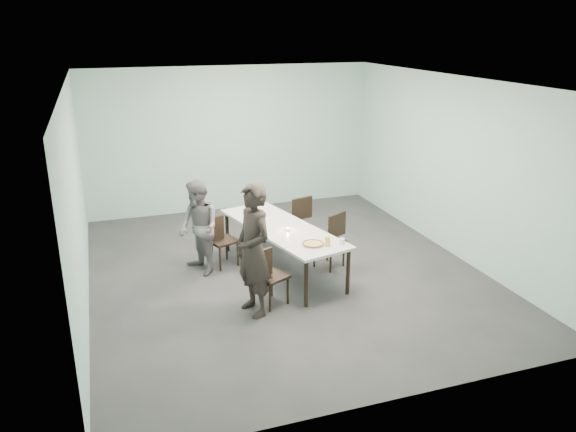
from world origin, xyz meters
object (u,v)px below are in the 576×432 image
object	(u,v)px
chair_near_right	(333,237)
water_tumbler	(342,241)
tealight	(288,229)
chair_near_left	(266,273)
beer_glass	(328,241)
side_plate	(309,238)
amber_tumbler	(256,212)
diner_far	(199,228)
chair_far_right	(297,218)
diner_near	(253,250)
chair_far_left	(219,238)
table	(282,230)
pizza	(313,244)

from	to	relation	value
chair_near_right	water_tumbler	distance (m)	1.01
water_tumbler	tealight	xyz separation A→B (m)	(-0.56, 0.79, -0.02)
chair_near_left	beer_glass	size ratio (longest dim) A/B	5.80
side_plate	amber_tumbler	bearing A→B (deg)	107.99
diner_far	side_plate	world-z (taller)	diner_far
chair_far_right	amber_tumbler	bearing A→B (deg)	2.52
chair_near_right	side_plate	bearing A→B (deg)	13.52
diner_far	beer_glass	world-z (taller)	diner_far
diner_near	amber_tumbler	size ratio (longest dim) A/B	23.06
chair_far_left	water_tumbler	distance (m)	2.14
table	pizza	distance (m)	0.90
side_plate	diner_near	bearing A→B (deg)	-150.62
chair_near_right	pizza	xyz separation A→B (m)	(-0.67, -0.83, 0.27)
diner_far	side_plate	bearing A→B (deg)	38.48
tealight	amber_tumbler	size ratio (longest dim) A/B	0.70
chair_near_left	side_plate	size ratio (longest dim) A/B	4.83
chair_near_right	chair_far_left	bearing A→B (deg)	-45.54
chair_near_right	chair_near_left	bearing A→B (deg)	6.93
tealight	amber_tumbler	bearing A→B (deg)	105.15
chair_near_right	amber_tumbler	bearing A→B (deg)	-64.39
chair_far_left	chair_near_right	xyz separation A→B (m)	(1.77, -0.55, 0.00)
chair_far_right	water_tumbler	bearing A→B (deg)	74.34
table	tealight	bearing A→B (deg)	-82.06
pizza	diner_far	bearing A→B (deg)	139.34
diner_near	side_plate	size ratio (longest dim) A/B	10.25
beer_glass	diner_far	bearing A→B (deg)	140.46
chair_far_left	tealight	distance (m)	1.20
chair_far_right	amber_tumbler	xyz separation A→B (m)	(-0.82, -0.26, 0.29)
chair_near_right	chair_far_right	size ratio (longest dim) A/B	1.00
chair_near_right	diner_far	world-z (taller)	diner_far
chair_far_left	side_plate	distance (m)	1.61
beer_glass	water_tumbler	world-z (taller)	beer_glass
chair_near_left	tealight	size ratio (longest dim) A/B	15.54
chair_near_left	tealight	distance (m)	1.10
diner_near	amber_tumbler	distance (m)	2.00
chair_near_left	beer_glass	world-z (taller)	beer_glass
diner_far	pizza	size ratio (longest dim) A/B	4.46
table	amber_tumbler	distance (m)	0.76
diner_far	chair_far_left	bearing A→B (deg)	93.85
chair_far_left	beer_glass	size ratio (longest dim) A/B	5.80
chair_near_left	water_tumbler	distance (m)	1.21
beer_glass	tealight	size ratio (longest dim) A/B	2.68
pizza	chair_far_right	bearing A→B (deg)	77.25
beer_glass	amber_tumbler	bearing A→B (deg)	108.91
chair_far_right	diner_far	xyz separation A→B (m)	(-1.86, -0.63, 0.26)
chair_far_right	side_plate	distance (m)	1.67
chair_near_right	side_plate	size ratio (longest dim) A/B	4.83
amber_tumbler	diner_near	bearing A→B (deg)	-106.84
chair_far_left	chair_far_right	size ratio (longest dim) A/B	1.00
chair_near_right	pizza	size ratio (longest dim) A/B	2.56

